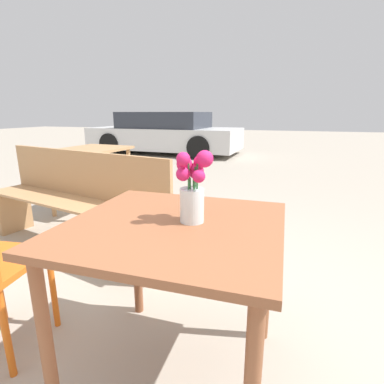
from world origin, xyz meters
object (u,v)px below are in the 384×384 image
table_front (174,247)px  flower_vase (193,190)px  table_back (91,159)px  parked_car (165,134)px  bench_near (77,196)px

table_front → flower_vase: (0.07, 0.04, 0.24)m
table_back → parked_car: (-1.29, 5.22, -0.06)m
table_front → parked_car: bearing=113.6°
parked_car → flower_vase: bearing=-65.8°
bench_near → table_back: bench_near is taller
flower_vase → table_front: bearing=-148.5°
bench_near → table_back: size_ratio=2.10×
flower_vase → table_back: bearing=135.2°
table_back → flower_vase: bearing=-44.8°
table_front → parked_car: 7.80m
table_front → table_back: size_ratio=0.96×
flower_vase → table_back: (-1.90, 1.89, -0.24)m
table_front → flower_vase: flower_vase is taller
table_back → parked_car: parked_car is taller
parked_car → table_back: bearing=-76.1°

